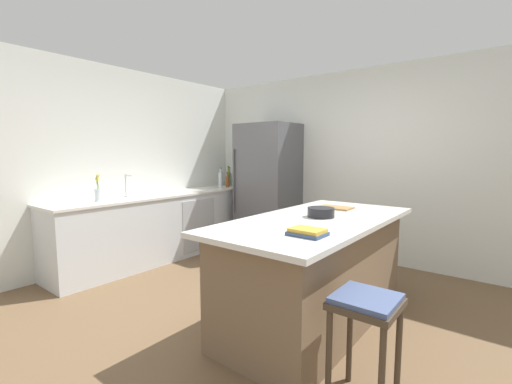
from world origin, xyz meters
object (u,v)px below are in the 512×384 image
at_px(kitchen_island, 315,270).
at_px(gin_bottle, 229,179).
at_px(olive_oil_bottle, 228,178).
at_px(soda_bottle, 221,179).
at_px(bar_stool, 365,316).
at_px(sink_faucet, 126,185).
at_px(flower_vase, 98,193).
at_px(cookbook_stack, 307,232).
at_px(vinegar_bottle, 227,181).
at_px(cutting_board, 335,208).
at_px(refrigerator, 268,187).
at_px(mixing_bowl, 321,212).

xyz_separation_m(kitchen_island, gin_bottle, (-2.65, 1.81, 0.56)).
height_order(olive_oil_bottle, soda_bottle, olive_oil_bottle).
distance_m(bar_stool, sink_faucet, 3.44).
distance_m(kitchen_island, flower_vase, 2.69).
bearing_deg(bar_stool, cookbook_stack, 165.01).
bearing_deg(sink_faucet, vinegar_bottle, 85.52).
bearing_deg(cutting_board, refrigerator, 146.04).
distance_m(sink_faucet, soda_bottle, 1.68).
bearing_deg(cookbook_stack, refrigerator, 131.10).
xyz_separation_m(bar_stool, olive_oil_bottle, (-3.29, 2.42, 0.50)).
bearing_deg(cookbook_stack, mixing_bowl, 110.06).
xyz_separation_m(refrigerator, gin_bottle, (-0.93, 0.14, 0.08)).
bearing_deg(soda_bottle, olive_oil_bottle, 87.88).
xyz_separation_m(olive_oil_bottle, cutting_board, (2.49, -1.14, -0.11)).
height_order(kitchen_island, mixing_bowl, mixing_bowl).
xyz_separation_m(sink_faucet, mixing_bowl, (2.66, 0.22, -0.10)).
bearing_deg(kitchen_island, olive_oil_bottle, 146.48).
relative_size(flower_vase, gin_bottle, 1.00).
bearing_deg(vinegar_bottle, sink_faucet, -94.48).
relative_size(sink_faucet, cutting_board, 0.90).
relative_size(flower_vase, soda_bottle, 0.99).
relative_size(refrigerator, vinegar_bottle, 7.68).
bearing_deg(vinegar_bottle, cutting_board, -23.25).
height_order(flower_vase, soda_bottle, soda_bottle).
height_order(kitchen_island, vinegar_bottle, vinegar_bottle).
bearing_deg(olive_oil_bottle, cookbook_stack, -39.12).
xyz_separation_m(soda_bottle, cutting_board, (2.49, -0.96, -0.11)).
xyz_separation_m(soda_bottle, cookbook_stack, (2.84, -2.12, -0.09)).
xyz_separation_m(bar_stool, cookbook_stack, (-0.46, 0.12, 0.40)).
distance_m(sink_faucet, vinegar_bottle, 1.76).
relative_size(refrigerator, soda_bottle, 5.88).
height_order(refrigerator, mixing_bowl, refrigerator).
bearing_deg(refrigerator, cutting_board, -33.96).
xyz_separation_m(cookbook_stack, cutting_board, (-0.34, 1.16, -0.01)).
bearing_deg(sink_faucet, flower_vase, -78.57).
distance_m(refrigerator, cookbook_stack, 2.99).
distance_m(flower_vase, vinegar_bottle, 2.18).
xyz_separation_m(bar_stool, mixing_bowl, (-0.70, 0.78, 0.42)).
distance_m(gin_bottle, soda_bottle, 0.29).
distance_m(bar_stool, gin_bottle, 4.23).
relative_size(kitchen_island, olive_oil_bottle, 6.09).
height_order(flower_vase, gin_bottle, flower_vase).
relative_size(sink_faucet, cookbook_stack, 1.25).
height_order(bar_stool, sink_faucet, sink_faucet).
xyz_separation_m(olive_oil_bottle, vinegar_bottle, (0.07, -0.10, -0.04)).
bearing_deg(soda_bottle, gin_bottle, 102.55).
height_order(kitchen_island, gin_bottle, gin_bottle).
bearing_deg(refrigerator, gin_bottle, 171.21).
height_order(bar_stool, cutting_board, cutting_board).
bearing_deg(olive_oil_bottle, gin_bottle, 125.56).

